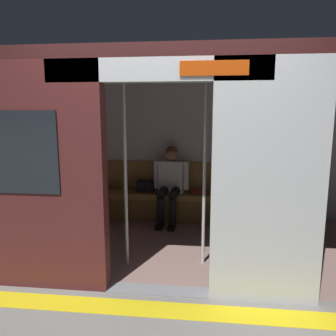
# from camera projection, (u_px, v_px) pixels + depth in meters

# --- Properties ---
(ground_plane) EXTENTS (60.00, 60.00, 0.00)m
(ground_plane) POSITION_uv_depth(u_px,v_px,m) (158.00, 291.00, 3.14)
(ground_plane) COLOR gray
(platform_edge_strip) EXTENTS (8.00, 0.24, 0.01)m
(platform_edge_strip) POSITION_uv_depth(u_px,v_px,m) (153.00, 309.00, 2.85)
(platform_edge_strip) COLOR yellow
(platform_edge_strip) RESTS_ON ground_plane
(train_car) EXTENTS (6.40, 2.60, 2.27)m
(train_car) POSITION_uv_depth(u_px,v_px,m) (165.00, 129.00, 4.01)
(train_car) COLOR silver
(train_car) RESTS_ON ground_plane
(bench_seat) EXTENTS (3.40, 0.44, 0.45)m
(bench_seat) POSITION_uv_depth(u_px,v_px,m) (177.00, 199.00, 5.14)
(bench_seat) COLOR olive
(bench_seat) RESTS_ON ground_plane
(person_seated) EXTENTS (0.55, 0.70, 1.18)m
(person_seated) POSITION_uv_depth(u_px,v_px,m) (170.00, 179.00, 5.04)
(person_seated) COLOR silver
(person_seated) RESTS_ON ground_plane
(handbag) EXTENTS (0.26, 0.15, 0.17)m
(handbag) POSITION_uv_depth(u_px,v_px,m) (145.00, 186.00, 5.20)
(handbag) COLOR black
(handbag) RESTS_ON bench_seat
(book) EXTENTS (0.17, 0.24, 0.03)m
(book) POSITION_uv_depth(u_px,v_px,m) (197.00, 192.00, 5.13)
(book) COLOR #B22D2D
(book) RESTS_ON bench_seat
(grab_pole_door) EXTENTS (0.04, 0.04, 2.13)m
(grab_pole_door) POSITION_uv_depth(u_px,v_px,m) (125.00, 171.00, 3.53)
(grab_pole_door) COLOR silver
(grab_pole_door) RESTS_ON ground_plane
(grab_pole_far) EXTENTS (0.04, 0.04, 2.13)m
(grab_pole_far) POSITION_uv_depth(u_px,v_px,m) (204.00, 171.00, 3.54)
(grab_pole_far) COLOR silver
(grab_pole_far) RESTS_ON ground_plane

